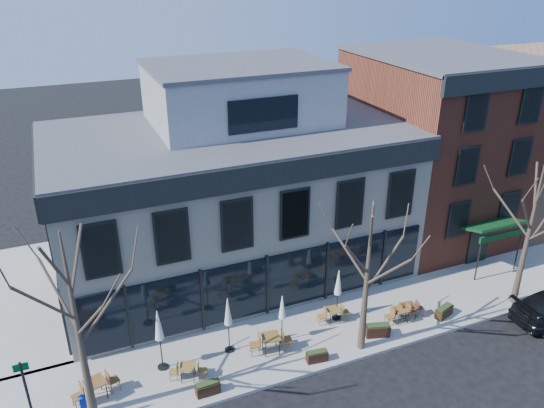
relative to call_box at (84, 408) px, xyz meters
name	(u,v)px	position (x,y,z in m)	size (l,w,h in m)	color
ground	(266,316)	(8.80, 3.56, -0.88)	(120.00, 120.00, 0.00)	black
sidewalk_front	(346,324)	(12.05, 1.41, -0.80)	(33.50, 4.70, 0.15)	gray
sidewalk_side	(20,301)	(-2.45, 9.56, -0.80)	(4.50, 12.00, 0.15)	gray
corner_building	(232,191)	(8.87, 8.63, 3.84)	(18.39, 10.39, 11.10)	beige
red_brick_building	(432,145)	(21.80, 8.55, 4.76)	(8.20, 11.78, 11.18)	brown
bg_building	(538,132)	(31.80, 9.56, 4.12)	(12.00, 12.00, 10.00)	#8C664C
tree_corner	(78,327)	(0.31, 0.36, 3.37)	(3.93, 3.98, 7.92)	#382B21
tree_mid	(367,279)	(11.81, -0.34, 2.91)	(3.50, 3.55, 7.04)	#382B21
tree_right	(529,235)	(20.81, -0.34, 3.14)	(3.72, 3.77, 7.48)	#382B21
sign_pole	(28,395)	(-1.70, 0.06, 1.20)	(0.50, 0.10, 3.40)	black
call_box	(84,408)	(0.00, 0.00, 0.00)	(0.27, 0.27, 1.38)	#0B2596
cafe_set_0	(96,388)	(0.52, 1.11, -0.21)	(1.98, 1.00, 1.02)	brown
cafe_set_1	(188,371)	(4.15, 0.73, -0.30)	(1.62, 0.94, 0.84)	brown
cafe_set_2	(271,342)	(7.96, 0.96, -0.20)	(1.99, 0.89, 1.02)	brown
cafe_set_3	(333,314)	(11.55, 1.79, -0.29)	(1.66, 0.71, 0.86)	brown
cafe_set_4	(400,313)	(14.52, 0.56, -0.28)	(1.66, 0.68, 0.87)	brown
cafe_set_5	(409,310)	(15.06, 0.67, -0.29)	(1.66, 0.74, 0.85)	brown
umbrella_0	(159,328)	(3.30, 1.81, 1.34)	(0.47, 0.47, 2.93)	black
umbrella_1	(228,314)	(6.28, 1.75, 1.22)	(0.44, 0.44, 2.76)	black
umbrella_2	(282,310)	(8.70, 1.44, 1.00)	(0.39, 0.39, 2.45)	black
umbrella_3	(338,285)	(11.80, 1.94, 1.19)	(0.44, 0.44, 2.72)	black
planter_0	(208,388)	(4.66, -0.37, -0.46)	(0.99, 0.42, 0.55)	black
planter_1	(317,356)	(9.57, -0.37, -0.47)	(0.97, 0.49, 0.52)	black
planter_2	(378,330)	(12.93, 0.06, -0.42)	(1.19, 0.74, 0.62)	black
planter_3	(444,311)	(16.72, 0.06, -0.45)	(1.09, 0.70, 0.57)	black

